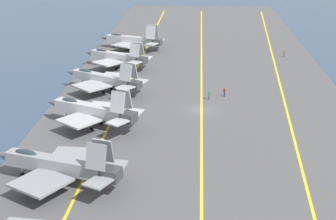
# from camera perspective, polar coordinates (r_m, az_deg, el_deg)

# --- Properties ---
(ground_plane) EXTENTS (2000.00, 2000.00, 0.00)m
(ground_plane) POSITION_cam_1_polar(r_m,az_deg,el_deg) (86.33, 3.73, -0.22)
(ground_plane) COLOR #2D425B
(carrier_deck) EXTENTS (226.63, 51.49, 0.40)m
(carrier_deck) POSITION_cam_1_polar(r_m,az_deg,el_deg) (86.26, 3.73, -0.09)
(carrier_deck) COLOR #4C4C4F
(carrier_deck) RESTS_ON ground
(deck_stripe_foul_line) EXTENTS (203.54, 13.90, 0.01)m
(deck_stripe_foul_line) POSITION_cam_1_polar(r_m,az_deg,el_deg) (87.45, 13.05, -0.16)
(deck_stripe_foul_line) COLOR yellow
(deck_stripe_foul_line) RESTS_ON carrier_deck
(deck_stripe_centerline) EXTENTS (203.97, 0.36, 0.01)m
(deck_stripe_centerline) POSITION_cam_1_polar(r_m,az_deg,el_deg) (86.19, 3.73, 0.03)
(deck_stripe_centerline) COLOR yellow
(deck_stripe_centerline) RESTS_ON carrier_deck
(deck_stripe_edge_line) EXTENTS (203.96, 2.35, 0.01)m
(deck_stripe_edge_line) POSITION_cam_1_polar(r_m,az_deg,el_deg) (87.23, -5.61, 0.23)
(deck_stripe_edge_line) COLOR yellow
(deck_stripe_edge_line) RESTS_ON carrier_deck
(parked_jet_second) EXTENTS (13.35, 17.17, 6.39)m
(parked_jet_second) POSITION_cam_1_polar(r_m,az_deg,el_deg) (62.58, -12.20, -5.95)
(parked_jet_second) COLOR gray
(parked_jet_second) RESTS_ON carrier_deck
(parked_jet_third) EXTENTS (12.10, 16.17, 6.66)m
(parked_jet_third) POSITION_cam_1_polar(r_m,az_deg,el_deg) (78.84, -8.53, -0.01)
(parked_jet_third) COLOR #A8AAAF
(parked_jet_third) RESTS_ON carrier_deck
(parked_jet_fourth) EXTENTS (13.08, 16.80, 6.24)m
(parked_jet_fourth) POSITION_cam_1_polar(r_m,az_deg,el_deg) (95.34, -7.16, 3.46)
(parked_jet_fourth) COLOR #9EA3A8
(parked_jet_fourth) RESTS_ON carrier_deck
(parked_jet_fifth) EXTENTS (12.08, 15.55, 5.98)m
(parked_jet_fifth) POSITION_cam_1_polar(r_m,az_deg,el_deg) (111.20, -5.77, 5.90)
(parked_jet_fifth) COLOR #A8AAAF
(parked_jet_fifth) RESTS_ON carrier_deck
(parked_jet_sixth) EXTENTS (12.09, 16.59, 6.37)m
(parked_jet_sixth) POSITION_cam_1_polar(r_m,az_deg,el_deg) (127.82, -4.08, 7.76)
(parked_jet_sixth) COLOR #9EA3A8
(parked_jet_sixth) RESTS_ON carrier_deck
(crew_red_vest) EXTENTS (0.44, 0.46, 1.70)m
(crew_red_vest) POSITION_cam_1_polar(r_m,az_deg,el_deg) (92.84, 6.28, 2.05)
(crew_red_vest) COLOR #232328
(crew_red_vest) RESTS_ON carrier_deck
(crew_brown_vest) EXTENTS (0.43, 0.35, 1.74)m
(crew_brown_vest) POSITION_cam_1_polar(r_m,az_deg,el_deg) (123.15, 12.77, 6.19)
(crew_brown_vest) COLOR #4C473D
(crew_brown_vest) RESTS_ON carrier_deck
(crew_green_vest) EXTENTS (0.34, 0.43, 1.72)m
(crew_green_vest) POSITION_cam_1_polar(r_m,az_deg,el_deg) (90.97, 4.59, 1.73)
(crew_green_vest) COLOR #4C473D
(crew_green_vest) RESTS_ON carrier_deck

